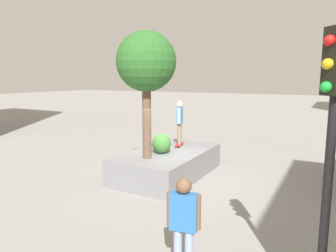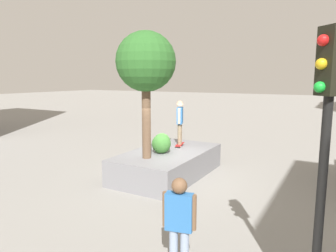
% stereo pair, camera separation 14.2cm
% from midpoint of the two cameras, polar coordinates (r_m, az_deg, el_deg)
% --- Properties ---
extents(ground_plane, '(120.00, 120.00, 0.00)m').
position_cam_midpoint_polar(ground_plane, '(11.03, -0.28, -9.37)').
color(ground_plane, gray).
extents(planter_ledge, '(4.25, 2.38, 0.88)m').
position_cam_midpoint_polar(planter_ledge, '(11.13, -0.37, -6.84)').
color(planter_ledge, gray).
rests_on(planter_ledge, ground).
extents(plaza_tree, '(1.87, 1.87, 4.00)m').
position_cam_midpoint_polar(plaza_tree, '(9.81, -4.45, 11.40)').
color(plaza_tree, brown).
rests_on(plaza_tree, planter_ledge).
extents(boxwood_shrub, '(0.66, 0.66, 0.66)m').
position_cam_midpoint_polar(boxwood_shrub, '(10.67, -1.59, -3.27)').
color(boxwood_shrub, '#3D7A33').
rests_on(boxwood_shrub, planter_ledge).
extents(hedge_clump, '(0.61, 0.61, 0.61)m').
position_cam_midpoint_polar(hedge_clump, '(11.14, -1.50, -2.88)').
color(hedge_clump, '#4C8C3D').
rests_on(hedge_clump, planter_ledge).
extents(skateboard, '(0.83, 0.41, 0.07)m').
position_cam_midpoint_polar(skateboard, '(11.86, 1.77, -3.39)').
color(skateboard, '#A51E1E').
rests_on(skateboard, planter_ledge).
extents(skateboarder, '(0.53, 0.32, 1.65)m').
position_cam_midpoint_polar(skateboarder, '(11.69, 1.79, 1.26)').
color(skateboarder, '#847056').
rests_on(skateboarder, skateboard).
extents(traffic_light_corner, '(0.37, 0.37, 4.07)m').
position_cam_midpoint_polar(traffic_light_corner, '(4.46, 26.97, -0.44)').
color(traffic_light_corner, black).
rests_on(traffic_light_corner, ground).
extents(bystander_watching, '(0.30, 0.59, 1.77)m').
position_cam_midpoint_polar(bystander_watching, '(5.60, 2.11, -16.77)').
color(bystander_watching, '#8C9EB7').
rests_on(bystander_watching, ground).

